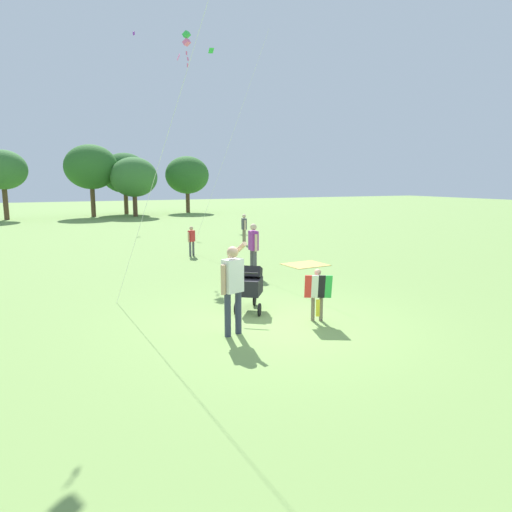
% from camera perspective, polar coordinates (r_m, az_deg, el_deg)
% --- Properties ---
extents(ground_plane, '(120.00, 120.00, 0.00)m').
position_cam_1_polar(ground_plane, '(9.44, 2.77, -8.52)').
color(ground_plane, '#75994C').
extents(treeline_distant, '(21.14, 6.75, 5.72)m').
position_cam_1_polar(treeline_distant, '(39.58, -18.83, 9.86)').
color(treeline_distant, brown).
rests_on(treeline_distant, ground).
extents(child_with_butterfly_kite, '(0.57, 0.49, 1.11)m').
position_cam_1_polar(child_with_butterfly_kite, '(9.53, 7.70, -4.24)').
color(child_with_butterfly_kite, '#7F705B').
rests_on(child_with_butterfly_kite, ground).
extents(person_adult_flyer, '(0.56, 0.62, 1.78)m').
position_cam_1_polar(person_adult_flyer, '(8.55, -2.95, -3.28)').
color(person_adult_flyer, '#33384C').
rests_on(person_adult_flyer, ground).
extents(stroller, '(0.89, 1.05, 1.03)m').
position_cam_1_polar(stroller, '(10.25, -0.60, -3.54)').
color(stroller, black).
rests_on(stroller, ground).
extents(kite_orange_delta, '(2.28, 2.93, 8.45)m').
position_cam_1_polar(kite_orange_delta, '(19.11, -8.51, 24.88)').
color(kite_orange_delta, green).
rests_on(kite_orange_delta, ground).
extents(distant_kites_cluster, '(21.71, 12.39, 5.19)m').
position_cam_1_polar(distant_kites_cluster, '(31.88, -25.07, 25.36)').
color(distant_kites_cluster, green).
extents(person_red_shirt, '(0.23, 0.52, 1.60)m').
position_cam_1_polar(person_red_shirt, '(13.99, -0.33, 1.38)').
color(person_red_shirt, '#4C4C51').
rests_on(person_red_shirt, ground).
extents(person_sitting_far, '(0.23, 0.44, 1.38)m').
position_cam_1_polar(person_sitting_far, '(20.94, -1.50, 3.71)').
color(person_sitting_far, '#7F705B').
rests_on(person_sitting_far, ground).
extents(person_back_turned, '(0.33, 0.26, 1.16)m').
position_cam_1_polar(person_back_turned, '(17.78, -8.07, 2.17)').
color(person_back_turned, '#4C4C51').
rests_on(person_back_turned, ground).
extents(picnic_blanket, '(1.48, 1.27, 0.02)m').
position_cam_1_polar(picnic_blanket, '(15.96, 6.19, -1.08)').
color(picnic_blanket, gold).
rests_on(picnic_blanket, ground).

